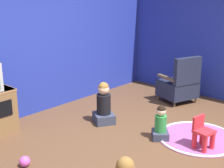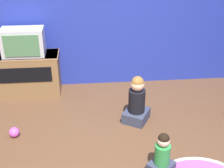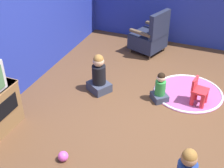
{
  "view_description": "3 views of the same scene",
  "coord_description": "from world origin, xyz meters",
  "px_view_note": "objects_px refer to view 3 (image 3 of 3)",
  "views": [
    {
      "loc": [
        -3.2,
        -2.37,
        2.06
      ],
      "look_at": [
        -0.16,
        0.39,
        0.88
      ],
      "focal_mm": 50.0,
      "sensor_mm": 36.0,
      "label": 1
    },
    {
      "loc": [
        -0.39,
        -2.7,
        2.55
      ],
      "look_at": [
        -0.1,
        0.47,
        0.87
      ],
      "focal_mm": 50.0,
      "sensor_mm": 36.0,
      "label": 2
    },
    {
      "loc": [
        -3.81,
        -0.93,
        3.04
      ],
      "look_at": [
        -0.38,
        0.47,
        0.65
      ],
      "focal_mm": 50.0,
      "sensor_mm": 36.0,
      "label": 3
    }
  ],
  "objects_px": {
    "black_armchair": "(150,37)",
    "child_watching_center": "(160,89)",
    "child_watching_right": "(99,76)",
    "toy_ball": "(63,156)",
    "yellow_kid_chair": "(199,93)"
  },
  "relations": [
    {
      "from": "black_armchair",
      "to": "child_watching_center",
      "type": "xyz_separation_m",
      "value": [
        -1.62,
        -0.66,
        -0.12
      ]
    },
    {
      "from": "black_armchair",
      "to": "child_watching_right",
      "type": "xyz_separation_m",
      "value": [
        -1.74,
        0.38,
        -0.05
      ]
    },
    {
      "from": "child_watching_right",
      "to": "toy_ball",
      "type": "height_order",
      "value": "child_watching_right"
    },
    {
      "from": "child_watching_center",
      "to": "toy_ball",
      "type": "distance_m",
      "value": 1.97
    },
    {
      "from": "child_watching_center",
      "to": "child_watching_right",
      "type": "xyz_separation_m",
      "value": [
        -0.12,
        1.04,
        0.08
      ]
    },
    {
      "from": "black_armchair",
      "to": "toy_ball",
      "type": "bearing_deg",
      "value": 16.63
    },
    {
      "from": "child_watching_center",
      "to": "yellow_kid_chair",
      "type": "bearing_deg",
      "value": -119.02
    },
    {
      "from": "yellow_kid_chair",
      "to": "child_watching_center",
      "type": "xyz_separation_m",
      "value": [
        -0.13,
        0.6,
        0.02
      ]
    },
    {
      "from": "black_armchair",
      "to": "toy_ball",
      "type": "height_order",
      "value": "black_armchair"
    },
    {
      "from": "yellow_kid_chair",
      "to": "child_watching_center",
      "type": "distance_m",
      "value": 0.62
    },
    {
      "from": "black_armchair",
      "to": "yellow_kid_chair",
      "type": "distance_m",
      "value": 1.96
    },
    {
      "from": "yellow_kid_chair",
      "to": "toy_ball",
      "type": "relative_size",
      "value": 3.36
    },
    {
      "from": "child_watching_right",
      "to": "black_armchair",
      "type": "bearing_deg",
      "value": -72.24
    },
    {
      "from": "toy_ball",
      "to": "black_armchair",
      "type": "bearing_deg",
      "value": -2.45
    },
    {
      "from": "black_armchair",
      "to": "yellow_kid_chair",
      "type": "height_order",
      "value": "black_armchair"
    }
  ]
}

